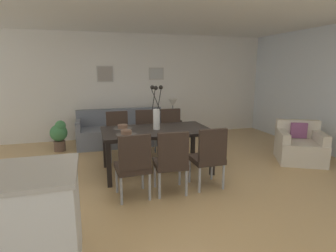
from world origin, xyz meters
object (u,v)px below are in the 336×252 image
object	(u,v)px
sofa	(122,132)
dining_table	(157,134)
dining_chair_mid_left	(209,155)
centerpiece_vase	(156,113)
dining_chair_near_right	(118,133)
table_lamp	(173,105)
dining_chair_mid_right	(172,129)
bowl_near_right	(123,126)
armchair	(300,146)
side_table	(173,130)
potted_plant	(59,134)
framed_picture_center	(156,74)
framed_picture_left	(105,74)
dining_chair_near_left	(133,163)
dining_chair_far_left	(171,159)
bowl_near_left	(126,132)
dining_chair_far_right	(147,131)

from	to	relation	value
sofa	dining_table	bearing A→B (deg)	-79.39
dining_chair_mid_left	sofa	world-z (taller)	dining_chair_mid_left
centerpiece_vase	sofa	world-z (taller)	centerpiece_vase
dining_table	sofa	bearing A→B (deg)	100.61
dining_chair_near_right	table_lamp	distance (m)	1.79
dining_chair_mid_right	bowl_near_right	world-z (taller)	dining_chair_mid_right
armchair	sofa	bearing A→B (deg)	145.12
dining_chair_mid_left	centerpiece_vase	xyz separation A→B (m)	(-0.56, 0.88, 0.51)
bowl_near_right	side_table	distance (m)	2.25
dining_table	potted_plant	bearing A→B (deg)	134.86
dining_chair_mid_left	centerpiece_vase	distance (m)	1.17
sofa	dining_chair_near_right	bearing A→B (deg)	-100.49
dining_chair_mid_left	sofa	distance (m)	2.97
table_lamp	framed_picture_center	size ratio (longest dim) A/B	1.33
armchair	framed_picture_left	world-z (taller)	framed_picture_left
bowl_near_right	sofa	world-z (taller)	bowl_near_right
dining_chair_near_left	bowl_near_right	distance (m)	1.18
armchair	bowl_near_right	bearing A→B (deg)	171.83
centerpiece_vase	potted_plant	bearing A→B (deg)	134.90
dining_chair_far_left	centerpiece_vase	world-z (taller)	centerpiece_vase
dining_chair_far_left	bowl_near_left	size ratio (longest dim) A/B	5.41
dining_chair_mid_left	framed_picture_center	world-z (taller)	framed_picture_center
centerpiece_vase	dining_chair_near_left	bearing A→B (deg)	-120.88
potted_plant	bowl_near_left	bearing A→B (deg)	-58.87
dining_chair_near_left	dining_table	bearing A→B (deg)	59.12
centerpiece_vase	side_table	world-z (taller)	centerpiece_vase
dining_chair_far_right	potted_plant	bearing A→B (deg)	155.52
armchair	dining_chair_far_left	bearing A→B (deg)	-166.45
framed_picture_left	sofa	bearing A→B (deg)	-66.19
dining_chair_near_left	framed_picture_left	world-z (taller)	framed_picture_left
bowl_near_left	centerpiece_vase	bearing A→B (deg)	22.64
dining_chair_mid_right	framed_picture_center	xyz separation A→B (m)	(0.09, 1.65, 1.11)
centerpiece_vase	framed_picture_left	distance (m)	2.72
centerpiece_vase	table_lamp	bearing A→B (deg)	65.09
dining_chair_far_left	potted_plant	world-z (taller)	dining_chair_far_left
dining_chair_mid_right	table_lamp	distance (m)	1.09
table_lamp	dining_chair_far_right	bearing A→B (deg)	-131.43
dining_chair_mid_right	bowl_near_left	bearing A→B (deg)	-133.73
dining_chair_mid_right	sofa	bearing A→B (deg)	132.63
side_table	potted_plant	distance (m)	2.61
dining_table	dining_chair_near_left	distance (m)	1.08
dining_chair_far_right	table_lamp	xyz separation A→B (m)	(0.85, 0.96, 0.38)
dining_chair_near_right	table_lamp	size ratio (longest dim) A/B	1.80
side_table	table_lamp	size ratio (longest dim) A/B	1.02
dining_chair_near_left	dining_chair_mid_left	bearing A→B (deg)	1.94
centerpiece_vase	sofa	size ratio (longest dim) A/B	0.36
dining_chair_mid_left	sofa	bearing A→B (deg)	108.24
centerpiece_vase	side_table	size ratio (longest dim) A/B	1.41
dining_table	bowl_near_right	distance (m)	0.60
bowl_near_left	potted_plant	world-z (taller)	bowl_near_left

